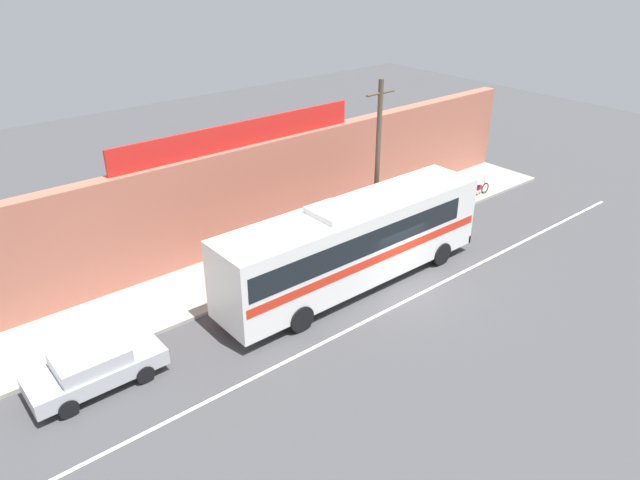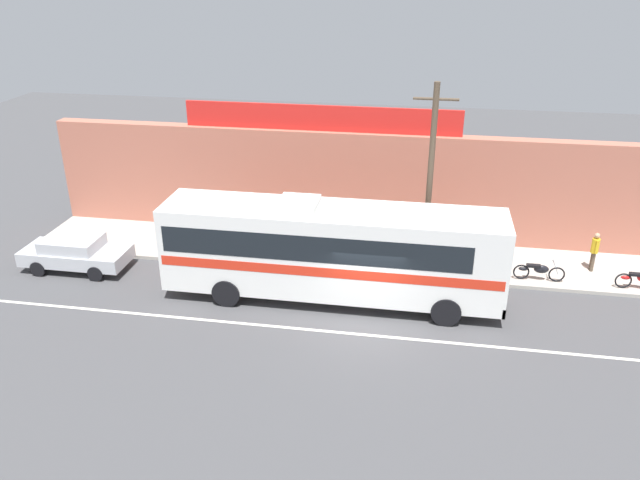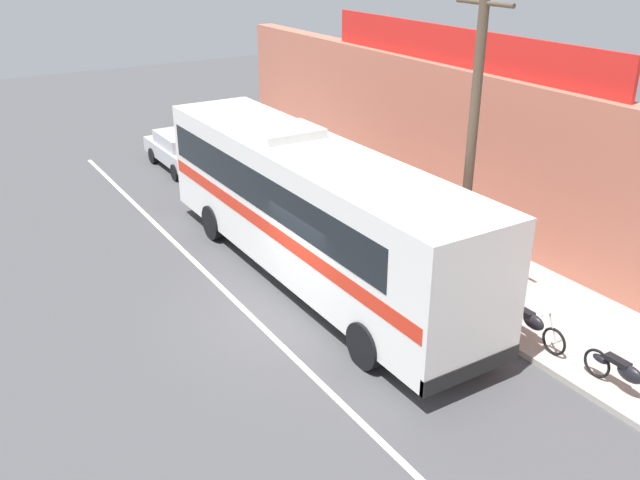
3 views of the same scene
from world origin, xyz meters
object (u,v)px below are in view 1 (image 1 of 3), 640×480
Objects in this scene: utility_pole at (378,162)px; motorcycle_blue at (477,189)px; pedestrian_near_shop at (233,249)px; pedestrian_far_right at (442,180)px; motorcycle_orange at (431,206)px; intercity_bus at (353,241)px; motorcycle_green at (401,219)px; parked_car at (95,367)px.

utility_pole is 3.87× the size of motorcycle_blue.
pedestrian_near_shop is 0.97× the size of pedestrian_far_right.
motorcycle_orange is 1.00× the size of motorcycle_blue.
motorcycle_blue is 14.75m from pedestrian_near_shop.
pedestrian_near_shop is at bearing 162.96° from utility_pole.
motorcycle_orange is 2.63m from pedestrian_far_right.
motorcycle_blue is (3.73, -0.10, 0.00)m from motorcycle_orange.
intercity_bus is 6.28× the size of motorcycle_blue.
intercity_bus is 4.50m from utility_pole.
motorcycle_green is at bearing 23.57° from intercity_bus.
parked_car is at bearing 176.50° from intercity_bus.
motorcycle_green is at bearing -177.77° from motorcycle_orange.
intercity_bus reaches higher than motorcycle_blue.
utility_pole is 8.84m from motorcycle_blue.
pedestrian_far_right is (6.65, 1.57, -2.97)m from utility_pole.
motorcycle_orange is 1.20× the size of pedestrian_far_right.
pedestrian_near_shop is at bearing 178.16° from pedestrian_far_right.
motorcycle_green is (5.47, 2.39, -1.50)m from intercity_bus.
parked_car is 2.17× the size of motorcycle_blue.
intercity_bus is at bearing -53.38° from pedestrian_near_shop.
motorcycle_orange is at bearing 2.23° from motorcycle_green.
intercity_bus is at bearing -159.60° from pedestrian_far_right.
parked_car is 18.38m from motorcycle_orange.
pedestrian_far_right is (4.59, 1.35, 0.51)m from motorcycle_green.
pedestrian_far_right reaches higher than motorcycle_orange.
pedestrian_far_right reaches higher than pedestrian_near_shop.
parked_car is 22.09m from motorcycle_blue.
pedestrian_near_shop is at bearing 25.49° from parked_car.
parked_car is (-10.48, 0.64, -1.33)m from intercity_bus.
utility_pole is at bearing -173.96° from motorcycle_green.
motorcycle_blue is at bearing -6.96° from pedestrian_near_shop.
motorcycle_green is (15.96, 1.75, -0.17)m from parked_car.
pedestrian_near_shop is at bearing 126.62° from intercity_bus.
motorcycle_orange is (18.29, 1.84, -0.17)m from parked_car.
motorcycle_blue is (11.54, 2.38, -1.50)m from intercity_bus.
intercity_bus is at bearing -162.39° from motorcycle_orange.
intercity_bus is at bearing -156.43° from motorcycle_green.
motorcycle_green is (-2.34, -0.09, 0.00)m from motorcycle_orange.
motorcycle_orange is 1.00× the size of motorcycle_green.
pedestrian_near_shop is (-8.57, 1.78, 0.48)m from motorcycle_green.
pedestrian_near_shop reaches higher than motorcycle_orange.
intercity_bus is 11.87m from motorcycle_blue.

